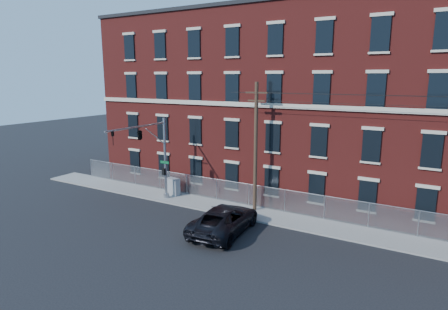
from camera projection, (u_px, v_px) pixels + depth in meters
ground at (194, 230)px, 26.31m from camera, size 140.00×140.00×0.00m
sidewalk at (389, 239)px, 24.65m from camera, size 65.00×3.00×0.12m
mill_building at (412, 106)px, 30.59m from camera, size 55.30×14.32×16.30m
chain_link_fence at (393, 219)px, 25.55m from camera, size 59.06×0.06×1.85m
traffic_signal_mast at (146, 142)px, 30.01m from camera, size 0.90×6.75×7.00m
utility_pole_near at (256, 145)px, 29.00m from camera, size 1.80×0.28×10.00m
pickup_truck at (224, 220)px, 25.82m from camera, size 3.45×6.70×1.81m
utility_cabinet at (173, 187)px, 33.71m from camera, size 1.29×0.77×1.52m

